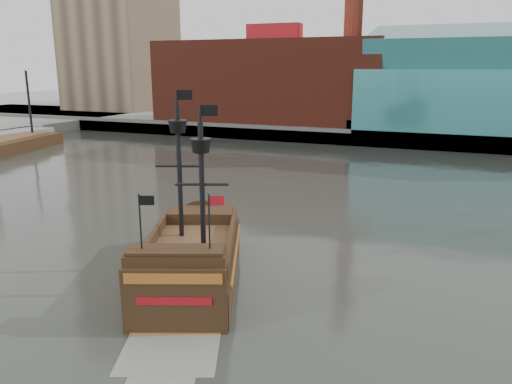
% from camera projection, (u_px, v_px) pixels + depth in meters
% --- Properties ---
extents(ground, '(400.00, 400.00, 0.00)m').
position_uv_depth(ground, '(170.00, 343.00, 22.84)').
color(ground, '#252722').
rests_on(ground, ground).
extents(promenade_far, '(220.00, 60.00, 2.00)m').
position_uv_depth(promenade_far, '(404.00, 122.00, 105.02)').
color(promenade_far, slate).
rests_on(promenade_far, ground).
extents(seawall, '(220.00, 1.00, 2.60)m').
position_uv_depth(seawall, '(383.00, 139.00, 78.52)').
color(seawall, '#4C4C49').
rests_on(seawall, ground).
extents(pirate_ship, '(10.27, 16.39, 11.81)m').
position_uv_depth(pirate_ship, '(192.00, 264.00, 29.16)').
color(pirate_ship, black).
rests_on(pirate_ship, ground).
extents(docked_vessel, '(8.73, 20.19, 13.40)m').
position_uv_depth(docked_vessel, '(14.00, 146.00, 74.27)').
color(docked_vessel, black).
rests_on(docked_vessel, ground).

